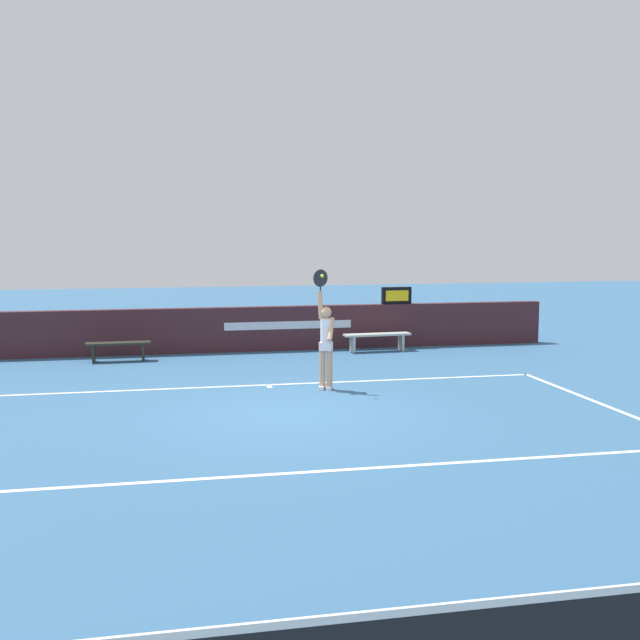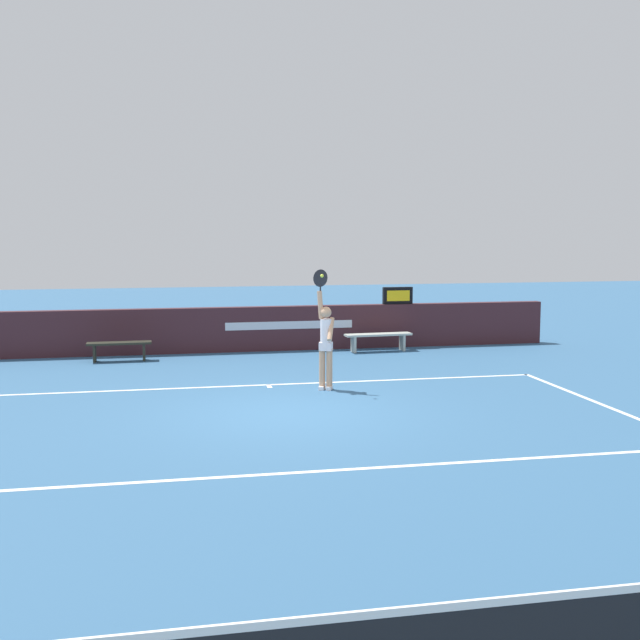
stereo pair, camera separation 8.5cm
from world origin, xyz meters
The scene contains 8 objects.
ground_plane centered at (0.00, 0.00, 0.00)m, with size 60.00×60.00×0.00m, color #325E85.
court_lines centered at (0.00, -0.39, 0.00)m, with size 11.35×5.85×0.00m.
back_wall centered at (0.00, 6.93, 0.57)m, with size 16.24×0.28×1.15m.
speed_display centered at (4.06, 6.93, 1.37)m, with size 0.80×0.14×0.45m.
tennis_player centered at (1.04, 1.80, 0.97)m, with size 0.45×0.42×2.37m.
tennis_ball centered at (0.92, 1.54, 2.24)m, with size 0.07×0.07×0.07m.
courtside_bench_near centered at (3.34, 6.24, 0.36)m, with size 1.76×0.46×0.46m.
courtside_bench_far centered at (-3.09, 6.00, 0.35)m, with size 1.51×0.38×0.46m.
Camera 1 is at (-2.09, -12.87, 3.11)m, focal length 43.78 mm.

